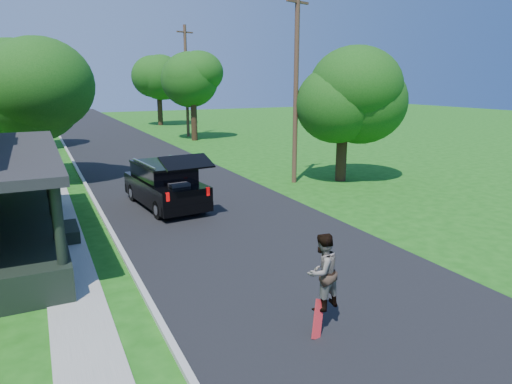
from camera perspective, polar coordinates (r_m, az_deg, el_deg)
name	(u,v)px	position (r m, az deg, el deg)	size (l,w,h in m)	color
ground	(299,276)	(12.70, 5.37, -10.41)	(140.00, 140.00, 0.00)	#195611
street	(141,161)	(30.92, -14.17, 3.72)	(8.00, 120.00, 0.02)	black
curb	(75,166)	(30.38, -21.65, 2.99)	(0.15, 120.00, 0.12)	#AEAEA8
sidewalk	(48,168)	(30.32, -24.57, 2.69)	(1.30, 120.00, 0.03)	gray
black_suv	(165,185)	(19.43, -11.28, 0.90)	(2.52, 5.46, 2.46)	black
skateboarder	(322,272)	(9.71, 8.27, -9.83)	(0.94, 0.82, 1.66)	black
skateboard	(318,320)	(9.91, 7.75, -15.58)	(0.45, 0.28, 0.81)	#B40F15
tree_left_mid	(29,89)	(25.88, -26.47, 11.44)	(6.57, 6.72, 7.54)	black
tree_left_far	(17,80)	(39.75, -27.73, 12.25)	(5.79, 5.81, 8.00)	black
tree_right_near	(343,89)	(24.14, 10.86, 12.58)	(4.83, 4.64, 7.28)	black
tree_right_mid	(192,73)	(40.77, -7.99, 14.48)	(5.64, 5.76, 8.35)	black
tree_right_far	(158,77)	(55.57, -12.16, 13.86)	(5.80, 5.58, 8.47)	black
utility_pole_near	(296,88)	(23.36, 5.01, 12.87)	(1.47, 0.57, 9.39)	#503525
utility_pole_far	(186,80)	(43.72, -8.69, 13.64)	(1.69, 0.65, 10.03)	#503525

